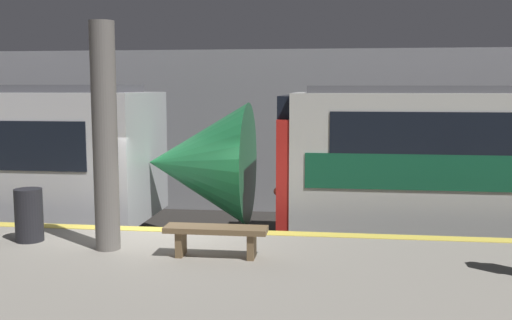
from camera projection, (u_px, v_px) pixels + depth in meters
name	position (u px, v px, depth m)	size (l,w,h in m)	color
ground_plane	(166.00, 283.00, 10.65)	(120.00, 120.00, 0.00)	#282623
platform	(117.00, 304.00, 8.24)	(40.00, 4.79, 1.02)	gray
station_rear_barrier	(229.00, 131.00, 16.72)	(50.00, 0.15, 4.50)	#939399
support_pillar_near	(105.00, 137.00, 8.95)	(0.37, 0.37, 3.43)	slate
platform_bench	(216.00, 234.00, 8.69)	(1.50, 0.40, 0.45)	brown
trash_bin	(29.00, 215.00, 9.58)	(0.44, 0.44, 0.85)	#232328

